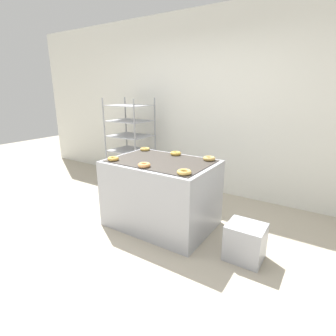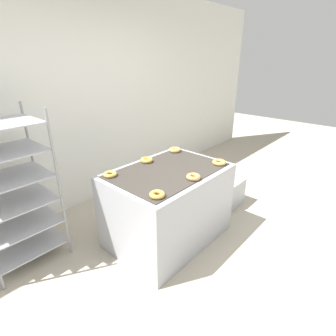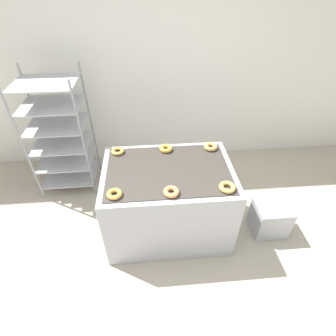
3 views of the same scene
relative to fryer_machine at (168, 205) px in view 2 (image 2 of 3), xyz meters
name	(u,v)px [view 2 (image 2 of 3)]	position (x,y,z in m)	size (l,w,h in m)	color
ground_plane	(220,265)	(0.00, -0.69, -0.42)	(14.00, 14.00, 0.00)	#B2A893
wall_back	(85,99)	(0.00, 1.43, 0.98)	(8.00, 0.05, 2.80)	silver
fryer_machine	(168,205)	(0.00, 0.00, 0.00)	(1.25, 0.88, 0.83)	#A8AAB2
baking_rack_cart	(12,191)	(-1.21, 0.85, 0.35)	(0.67, 0.55, 1.51)	gray
glaze_bin	(229,192)	(1.10, -0.14, -0.23)	(0.36, 0.32, 0.37)	#A8AAB2
donut_near_left	(157,194)	(-0.48, -0.31, 0.44)	(0.13, 0.13, 0.04)	gold
donut_near_center	(193,177)	(0.00, -0.32, 0.44)	(0.14, 0.14, 0.04)	#D99251
donut_near_right	(219,162)	(0.49, -0.31, 0.44)	(0.15, 0.15, 0.04)	gold
donut_far_left	(110,174)	(-0.49, 0.32, 0.43)	(0.13, 0.13, 0.04)	gold
donut_far_center	(147,160)	(0.01, 0.32, 0.44)	(0.14, 0.14, 0.04)	gold
donut_far_right	(175,150)	(0.47, 0.31, 0.44)	(0.14, 0.14, 0.04)	tan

